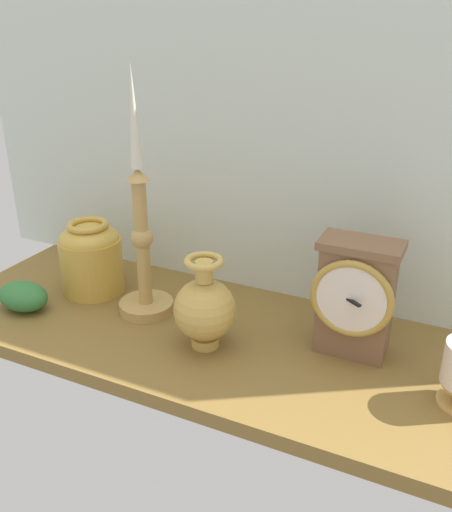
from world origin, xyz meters
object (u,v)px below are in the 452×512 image
object	(u,v)px
candlestick_tall_left	(142,246)
brass_vase_bulbous	(205,308)
brass_vase_jar	(91,256)
mantel_clock	(355,297)

from	to	relation	value
candlestick_tall_left	brass_vase_bulbous	bearing A→B (deg)	-20.27
brass_vase_bulbous	brass_vase_jar	size ratio (longest dim) A/B	1.10
mantel_clock	brass_vase_jar	size ratio (longest dim) A/B	1.34
mantel_clock	brass_vase_bulbous	bearing A→B (deg)	-158.85
candlestick_tall_left	brass_vase_bulbous	world-z (taller)	candlestick_tall_left
candlestick_tall_left	brass_vase_jar	xyz separation A→B (cm)	(-13.12, 2.40, -5.21)
mantel_clock	candlestick_tall_left	xyz separation A→B (cm)	(-35.11, -2.78, 2.81)
candlestick_tall_left	brass_vase_bulbous	size ratio (longest dim) A/B	2.75
brass_vase_bulbous	candlestick_tall_left	bearing A→B (deg)	159.73
mantel_clock	brass_vase_jar	xyz separation A→B (cm)	(-48.23, -0.37, -2.40)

